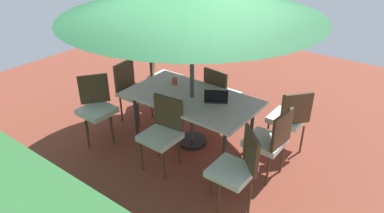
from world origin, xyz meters
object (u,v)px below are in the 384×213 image
object	(u,v)px
chair_southeast	(161,75)
laptop	(216,98)
chair_south	(221,94)
chair_east	(132,89)
patio_umbrella	(192,1)
chair_west	(270,139)
chair_northwest	(237,167)
chair_southwest	(289,117)
chair_northeast	(96,105)
cup	(175,81)
dining_table	(192,100)
chair_north	(163,131)

from	to	relation	value
chair_southeast	laptop	world-z (taller)	laptop
chair_south	chair_east	xyz separation A→B (m)	(1.25, 0.71, 0.00)
chair_east	patio_umbrella	bearing A→B (deg)	-95.46
chair_south	laptop	size ratio (longest dim) A/B	2.44
patio_umbrella	chair_east	distance (m)	1.98
chair_west	chair_northwest	bearing A→B (deg)	0.76
chair_southeast	chair_southwest	xyz separation A→B (m)	(-2.41, 0.03, 0.00)
chair_south	chair_northeast	world-z (taller)	same
chair_southeast	cup	xyz separation A→B (m)	(-0.74, 0.52, 0.27)
patio_umbrella	chair_northwest	xyz separation A→B (m)	(-1.18, 0.73, -1.55)
chair_northeast	chair_northwest	size ratio (longest dim) A/B	1.00
chair_east	cup	world-z (taller)	chair_east
patio_umbrella	cup	bearing A→B (deg)	-21.81
chair_northwest	chair_west	bearing A→B (deg)	130.35
chair_northwest	chair_southwest	size ratio (longest dim) A/B	1.00
chair_northwest	cup	distance (m)	1.92
chair_south	chair_southeast	size ratio (longest dim) A/B	1.00
chair_east	chair_southwest	bearing A→B (deg)	-79.52
chair_northeast	chair_southeast	world-z (taller)	same
chair_south	chair_northeast	distance (m)	1.92
dining_table	chair_southwest	size ratio (longest dim) A/B	1.92
chair_northwest	chair_south	bearing A→B (deg)	172.72
patio_umbrella	laptop	xyz separation A→B (m)	(-0.35, -0.09, -1.28)
chair_north	patio_umbrella	bearing A→B (deg)	85.54
dining_table	patio_umbrella	world-z (taller)	patio_umbrella
laptop	cup	xyz separation A→B (m)	(0.82, -0.10, 0.00)
dining_table	chair_south	world-z (taller)	chair_south
chair_northeast	chair_west	distance (m)	2.57
laptop	chair_south	bearing A→B (deg)	-94.46
chair_southeast	laptop	distance (m)	1.70
patio_umbrella	chair_southwest	distance (m)	2.08
chair_east	chair_northwest	bearing A→B (deg)	-112.22
chair_south	chair_southwest	xyz separation A→B (m)	(-1.17, 0.03, 0.00)
chair_south	patio_umbrella	bearing A→B (deg)	94.57
chair_northwest	laptop	distance (m)	1.20
chair_northwest	chair_west	distance (m)	0.73
chair_northwest	cup	bearing A→B (deg)	-164.83
chair_northwest	laptop	bearing A→B (deg)	179.71
chair_south	chair_southwest	size ratio (longest dim) A/B	1.00
chair_north	cup	distance (m)	1.02
patio_umbrella	chair_southwest	xyz separation A→B (m)	(-1.20, -0.68, -1.55)
chair_northeast	chair_north	size ratio (longest dim) A/B	1.00
chair_northwest	patio_umbrella	bearing A→B (deg)	-167.49
chair_south	chair_northwest	world-z (taller)	same
chair_southwest	chair_northwest	bearing A→B (deg)	39.30
chair_northeast	chair_southwest	xyz separation A→B (m)	(-2.44, -1.41, 0.00)
chair_south	chair_north	size ratio (longest dim) A/B	1.00
chair_northwest	chair_north	bearing A→B (deg)	-139.16
dining_table	chair_southwest	world-z (taller)	chair_southwest
chair_south	chair_east	world-z (taller)	same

